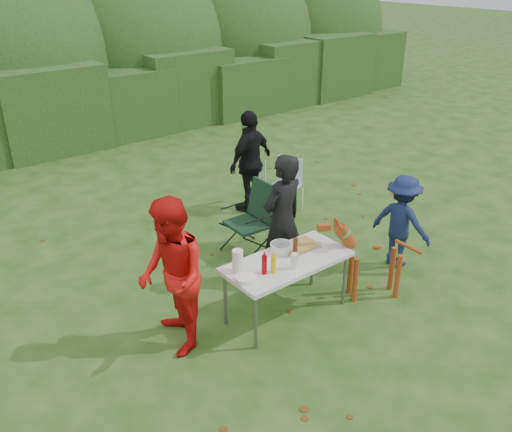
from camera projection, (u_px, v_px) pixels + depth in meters
ground at (298, 322)px, 6.34m from camera, size 80.00×80.00×0.00m
hedge_row at (49, 111)px, 11.64m from camera, size 22.00×1.40×1.70m
shrub_backdrop at (20, 65)px, 12.45m from camera, size 20.00×2.60×3.20m
folding_table at (287, 264)px, 6.19m from camera, size 1.50×0.70×0.74m
person_cook at (282, 220)px, 6.79m from camera, size 0.67×0.47×1.75m
person_red_jacket at (172, 277)px, 5.59m from camera, size 0.87×1.00×1.74m
person_black_puffy at (251, 161)px, 8.82m from camera, size 1.06×0.66×1.69m
child at (401, 221)px, 7.27m from camera, size 0.62×0.91×1.30m
dog at (376, 259)px, 6.62m from camera, size 1.16×0.91×1.04m
camping_chair at (249, 220)px, 7.61m from camera, size 0.67×0.67×1.04m
lawn_chair at (284, 185)px, 9.00m from camera, size 0.67×0.67×0.86m
food_tray at (300, 247)px, 6.41m from camera, size 0.45×0.30×0.02m
focaccia_bread at (300, 245)px, 6.40m from camera, size 0.40×0.26×0.04m
mustard_bottle at (274, 264)px, 5.89m from camera, size 0.06×0.06×0.20m
ketchup_bottle at (264, 265)px, 5.86m from camera, size 0.06×0.06×0.22m
beer_bottle at (295, 248)px, 6.18m from camera, size 0.06×0.06×0.24m
paper_towel_roll at (238, 261)px, 5.89m from camera, size 0.12×0.12×0.26m
cup_stack at (294, 261)px, 5.97m from camera, size 0.08×0.08×0.18m
pasta_bowl at (281, 248)px, 6.33m from camera, size 0.26×0.26×0.10m
plate_stack at (246, 278)px, 5.77m from camera, size 0.24×0.24×0.05m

